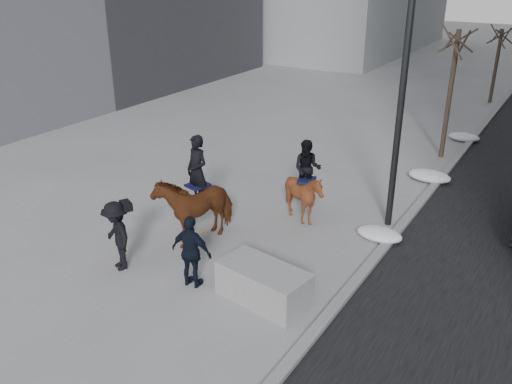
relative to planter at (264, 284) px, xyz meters
The scene contains 11 objects.
ground 1.79m from the planter, 149.27° to the left, with size 120.00×120.00×0.00m, color gray.
curb 11.00m from the planter, 82.15° to the left, with size 0.25×90.00×0.12m, color gray.
planter is the anchor object (origin of this frame).
tree_near 11.92m from the planter, 85.58° to the left, with size 1.20×1.20×5.23m, color #3B2A23, non-canonical shape.
tree_far 21.60m from the planter, 87.60° to the left, with size 1.20×1.20×4.14m, color #3A2D22, non-canonical shape.
mounted_left 3.57m from the planter, 152.36° to the left, with size 1.51×2.36×2.82m.
mounted_right 4.13m from the planter, 104.73° to the left, with size 1.65×1.76×2.41m.
feeder 1.79m from the planter, 167.93° to the right, with size 1.06×0.90×1.75m.
camera_crew 3.78m from the planter, 169.34° to the right, with size 1.31×1.09×1.75m.
lamppost 7.05m from the planter, 78.11° to the left, with size 0.25×2.08×9.09m.
snow_piles 9.14m from the planter, 82.44° to the left, with size 1.42×10.87×0.36m.
Camera 1 is at (6.67, -9.57, 7.01)m, focal length 38.00 mm.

